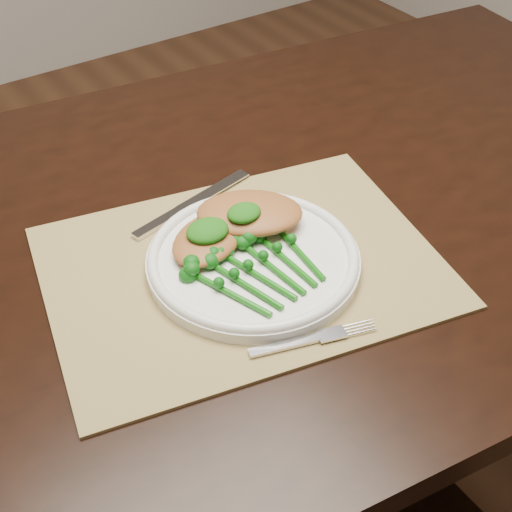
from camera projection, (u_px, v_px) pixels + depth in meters
floor at (242, 461)px, 1.56m from camera, size 4.00×4.00×0.00m
dining_table at (248, 384)px, 1.25m from camera, size 1.70×1.09×0.75m
placemat at (242, 266)px, 0.92m from camera, size 0.56×0.46×0.00m
dinner_plate at (253, 259)px, 0.91m from camera, size 0.27×0.27×0.02m
knife at (182, 209)px, 1.00m from camera, size 0.21×0.06×0.01m
fork at (321, 337)px, 0.82m from camera, size 0.15×0.06×0.00m
chicken_fillet_left at (208, 239)px, 0.91m from camera, size 0.14×0.13×0.02m
chicken_fillet_right at (250, 213)px, 0.94m from camera, size 0.17×0.16×0.03m
pesto_dollop_left at (207, 231)px, 0.90m from camera, size 0.06×0.05×0.02m
pesto_dollop_right at (244, 213)px, 0.92m from camera, size 0.05×0.04×0.02m
broccolini_bundle at (266, 272)px, 0.88m from camera, size 0.16×0.17×0.04m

